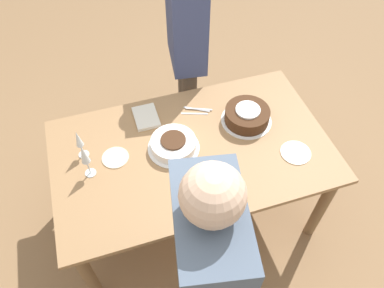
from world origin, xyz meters
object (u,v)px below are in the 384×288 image
at_px(wine_glass_near, 84,155).
at_px(person_watching, 206,272).
at_px(cake_center_white, 173,144).
at_px(wine_glass_far, 79,140).
at_px(cake_front_chocolate, 247,116).
at_px(person_cutting, 186,36).

bearing_deg(wine_glass_near, person_watching, 115.68).
distance_m(cake_center_white, wine_glass_far, 0.53).
relative_size(cake_front_chocolate, wine_glass_far, 1.55).
bearing_deg(wine_glass_near, cake_front_chocolate, -173.92).
relative_size(wine_glass_near, person_cutting, 0.15).
bearing_deg(cake_front_chocolate, wine_glass_near, 6.08).
height_order(cake_front_chocolate, wine_glass_far, wine_glass_far).
xyz_separation_m(cake_front_chocolate, person_watching, (0.59, 0.92, 0.25)).
relative_size(wine_glass_far, person_watching, 0.12).
distance_m(cake_front_chocolate, person_cutting, 0.68).
xyz_separation_m(cake_front_chocolate, person_cutting, (0.20, -0.62, 0.20)).
relative_size(cake_center_white, wine_glass_far, 1.50).
bearing_deg(person_cutting, cake_center_white, -14.91).
xyz_separation_m(person_cutting, person_watching, (0.39, 1.54, 0.05)).
bearing_deg(person_cutting, person_watching, -6.17).
bearing_deg(cake_center_white, cake_front_chocolate, -171.68).
distance_m(wine_glass_near, person_watching, 0.91).
distance_m(cake_front_chocolate, person_watching, 1.12).
bearing_deg(wine_glass_far, wine_glass_near, 97.61).
distance_m(cake_front_chocolate, wine_glass_far, 1.00).
bearing_deg(cake_center_white, person_watching, 83.42).
distance_m(wine_glass_near, person_cutting, 1.07).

